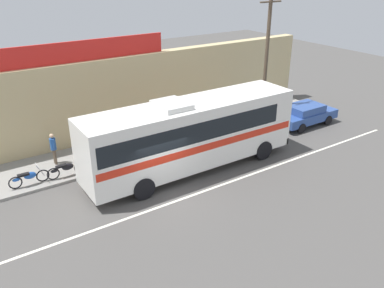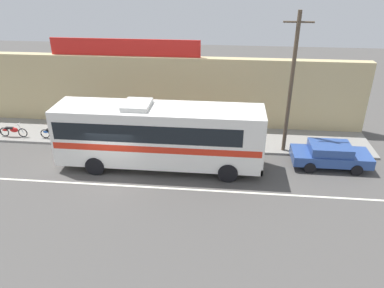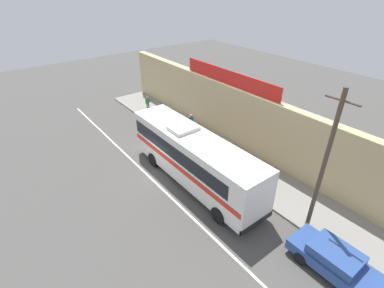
# 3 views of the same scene
# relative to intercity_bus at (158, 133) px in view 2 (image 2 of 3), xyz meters

# --- Properties ---
(ground_plane) EXTENTS (70.00, 70.00, 0.00)m
(ground_plane) POSITION_rel_intercity_bus_xyz_m (-2.29, -1.37, -2.07)
(ground_plane) COLOR #4F4C49
(sidewalk_slab) EXTENTS (30.00, 3.60, 0.14)m
(sidewalk_slab) POSITION_rel_intercity_bus_xyz_m (-2.29, 3.83, -2.00)
(sidewalk_slab) COLOR gray
(sidewalk_slab) RESTS_ON ground_plane
(storefront_facade) EXTENTS (30.00, 0.70, 4.80)m
(storefront_facade) POSITION_rel_intercity_bus_xyz_m (-2.29, 5.98, 0.33)
(storefront_facade) COLOR tan
(storefront_facade) RESTS_ON ground_plane
(storefront_billboard) EXTENTS (10.00, 0.12, 1.10)m
(storefront_billboard) POSITION_rel_intercity_bus_xyz_m (-3.19, 5.98, 3.28)
(storefront_billboard) COLOR red
(storefront_billboard) RESTS_ON storefront_facade
(road_center_stripe) EXTENTS (30.00, 0.14, 0.01)m
(road_center_stripe) POSITION_rel_intercity_bus_xyz_m (-2.29, -2.17, -2.06)
(road_center_stripe) COLOR silver
(road_center_stripe) RESTS_ON ground_plane
(intercity_bus) EXTENTS (11.18, 2.64, 3.78)m
(intercity_bus) POSITION_rel_intercity_bus_xyz_m (0.00, 0.00, 0.00)
(intercity_bus) COLOR white
(intercity_bus) RESTS_ON ground_plane
(parked_car) EXTENTS (4.26, 1.89, 1.37)m
(parked_car) POSITION_rel_intercity_bus_xyz_m (9.53, 1.01, -1.33)
(parked_car) COLOR #2D4C93
(parked_car) RESTS_ON ground_plane
(utility_pole) EXTENTS (1.60, 0.22, 8.05)m
(utility_pole) POSITION_rel_intercity_bus_xyz_m (7.18, 2.52, 2.24)
(utility_pole) COLOR brown
(utility_pole) RESTS_ON sidewalk_slab
(motorcycle_red) EXTENTS (1.85, 0.56, 0.94)m
(motorcycle_red) POSITION_rel_intercity_bus_xyz_m (-7.32, 2.61, -1.50)
(motorcycle_red) COLOR black
(motorcycle_red) RESTS_ON sidewalk_slab
(motorcycle_purple) EXTENTS (1.93, 0.56, 0.94)m
(motorcycle_purple) POSITION_rel_intercity_bus_xyz_m (-5.58, 2.50, -1.50)
(motorcycle_purple) COLOR black
(motorcycle_purple) RESTS_ON sidewalk_slab
(motorcycle_green) EXTENTS (1.87, 0.56, 0.94)m
(motorcycle_green) POSITION_rel_intercity_bus_xyz_m (-10.07, 2.62, -1.50)
(motorcycle_green) COLOR black
(motorcycle_green) RESTS_ON sidewalk_slab
(pedestrian_far_right) EXTENTS (0.30, 0.48, 1.58)m
(pedestrian_far_right) POSITION_rel_intercity_bus_xyz_m (3.44, 3.38, -1.02)
(pedestrian_far_right) COLOR black
(pedestrian_far_right) RESTS_ON sidewalk_slab
(pedestrian_near_shop) EXTENTS (0.30, 0.48, 1.68)m
(pedestrian_near_shop) POSITION_rel_intercity_bus_xyz_m (-5.65, 4.13, -0.95)
(pedestrian_near_shop) COLOR brown
(pedestrian_near_shop) RESTS_ON sidewalk_slab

